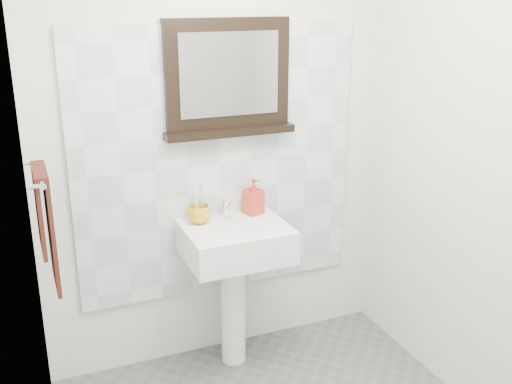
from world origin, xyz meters
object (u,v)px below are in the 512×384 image
framed_mirror (228,80)px  hand_towel (46,219)px  soap_dispenser (253,196)px  toothbrush_cup (199,214)px  pedestal_sink (235,257)px

framed_mirror → hand_towel: 1.17m
soap_dispenser → hand_towel: (-1.11, -0.31, 0.14)m
toothbrush_cup → framed_mirror: size_ratio=0.17×
framed_mirror → hand_towel: size_ratio=1.31×
framed_mirror → toothbrush_cup: bearing=-159.4°
framed_mirror → pedestal_sink: bearing=-102.4°
soap_dispenser → hand_towel: bearing=176.8°
pedestal_sink → hand_towel: bearing=-169.3°
pedestal_sink → soap_dispenser: bearing=39.1°
soap_dispenser → hand_towel: 1.16m
toothbrush_cup → hand_towel: (-0.79, -0.29, 0.19)m
toothbrush_cup → hand_towel: hand_towel is taller
pedestal_sink → framed_mirror: bearing=77.6°
toothbrush_cup → soap_dispenser: soap_dispenser is taller
soap_dispenser → framed_mirror: framed_mirror is taller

